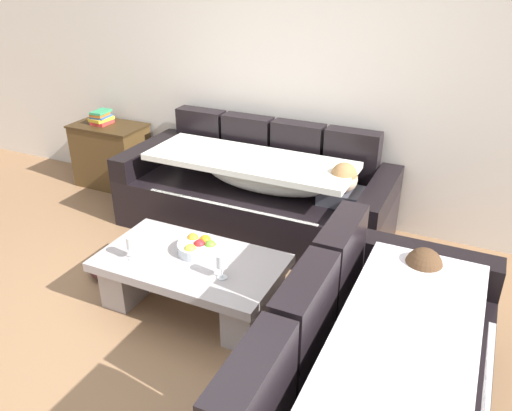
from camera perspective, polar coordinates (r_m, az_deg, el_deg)
ground_plane at (r=3.22m, az=-9.11°, el=-16.10°), size 14.00×14.00×0.00m
back_wall at (r=4.38m, az=5.80°, el=15.67°), size 9.00×0.10×2.70m
couch_along_wall at (r=4.30m, az=0.26°, el=1.30°), size 2.27×0.92×0.88m
couch_near_window at (r=2.58m, az=13.23°, el=-19.53°), size 0.92×2.04×0.88m
coffee_table at (r=3.43m, az=-7.23°, el=-7.96°), size 1.20×0.68×0.38m
fruit_bowl at (r=3.39m, az=-6.41°, el=-4.58°), size 0.28×0.28×0.10m
wine_glass_near_left at (r=3.36m, az=-13.76°, el=-4.16°), size 0.07×0.07×0.17m
wine_glass_near_right at (r=3.08m, az=-3.87°, el=-6.33°), size 0.07×0.07×0.17m
side_cabinet at (r=5.38m, az=-15.86°, el=5.46°), size 0.72×0.44×0.64m
book_stack_on_cabinet at (r=5.31m, az=-16.96°, el=9.41°), size 0.18×0.23×0.13m
crumpled_garment at (r=4.01m, az=-15.89°, el=-6.27°), size 0.45×0.50×0.12m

